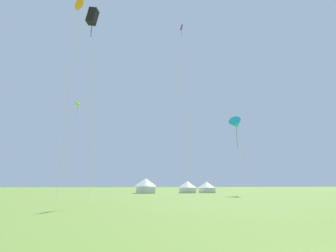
% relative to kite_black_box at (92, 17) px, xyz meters
% --- Properties ---
extents(kite_black_box, '(2.54, 1.79, 30.85)m').
position_rel_kite_black_box_xyz_m(kite_black_box, '(0.00, 0.00, 0.00)').
color(kite_black_box, black).
rests_on(kite_black_box, ground).
extents(kite_orange_parafoil, '(2.01, 3.00, 25.57)m').
position_rel_kite_black_box_xyz_m(kite_orange_parafoil, '(-0.58, -8.12, -4.24)').
color(kite_orange_parafoil, orange).
rests_on(kite_orange_parafoil, ground).
extents(kite_cyan_delta, '(4.29, 4.36, 16.98)m').
position_rel_kite_black_box_xyz_m(kite_cyan_delta, '(30.95, 12.81, -14.17)').
color(kite_cyan_delta, '#1EB7CC').
rests_on(kite_cyan_delta, ground).
extents(kite_lime_parafoil, '(1.67, 2.41, 19.51)m').
position_rel_kite_black_box_xyz_m(kite_lime_parafoil, '(-4.13, 16.67, -10.33)').
color(kite_lime_parafoil, '#99DB2D').
rests_on(kite_lime_parafoil, ground).
extents(kite_purple_diamond, '(0.81, 3.15, 38.80)m').
position_rel_kite_black_box_xyz_m(kite_purple_diamond, '(18.41, 11.95, 6.96)').
color(kite_purple_diamond, purple).
rests_on(kite_purple_diamond, ground).
extents(festival_tent_left, '(5.08, 5.08, 3.30)m').
position_rel_kite_black_box_xyz_m(festival_tent_left, '(11.53, 20.80, -27.55)').
color(festival_tent_left, white).
rests_on(festival_tent_left, ground).
extents(festival_tent_center, '(4.19, 4.19, 2.72)m').
position_rel_kite_black_box_xyz_m(festival_tent_center, '(21.49, 20.80, -27.87)').
color(festival_tent_center, white).
rests_on(festival_tent_center, ground).
extents(festival_tent_right, '(3.98, 3.98, 2.59)m').
position_rel_kite_black_box_xyz_m(festival_tent_right, '(26.30, 20.80, -27.94)').
color(festival_tent_right, white).
rests_on(festival_tent_right, ground).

